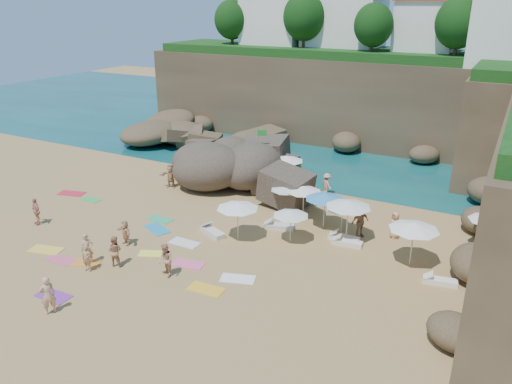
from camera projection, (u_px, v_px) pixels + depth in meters
The scene contains 49 objects.
ground at pixel (203, 233), 29.99m from camera, with size 120.00×120.00×0.00m, color tan.
seawater at pixel (356, 128), 54.67m from camera, with size 120.00×120.00×0.00m, color #0C4751.
cliff_back at pixel (363, 100), 48.24m from camera, with size 44.00×8.00×8.00m, color brown.
rock_promontory at pixel (201, 145), 47.98m from camera, with size 12.00×7.00×2.00m, color brown, non-canonical shape.
clifftop_buildings at pixel (382, 21), 45.85m from camera, with size 28.48×9.48×7.00m.
clifftop_trees at pixel (384, 24), 39.89m from camera, with size 35.60×23.82×4.40m.
marina_masts at pixel (226, 88), 60.83m from camera, with size 3.10×0.10×6.00m.
rock_outcrop at pixel (266, 186), 37.57m from camera, with size 8.25×6.19×3.30m, color brown, non-canonical shape.
flag_pole at pixel (259, 147), 38.12m from camera, with size 0.77×0.32×4.06m.
parasol_0 at pixel (304, 189), 31.49m from camera, with size 2.25×2.25×2.13m.
parasol_1 at pixel (287, 158), 36.85m from camera, with size 2.49×2.49×2.35m.
parasol_2 at pixel (287, 187), 32.08m from camera, with size 2.12×2.12×2.00m.
parasol_3 at pixel (490, 218), 27.26m from camera, with size 2.29×2.29×2.17m.
parasol_4 at pixel (348, 204), 28.35m from camera, with size 2.63×2.63×2.49m.
parasol_7 at pixel (343, 206), 29.33m from camera, with size 2.03×2.03×1.92m.
parasol_8 at pixel (414, 226), 25.59m from camera, with size 2.61×2.61×2.47m.
parasol_9 at pixel (238, 205), 28.53m from camera, with size 2.45×2.45×2.32m.
parasol_10 at pixel (325, 196), 29.95m from camera, with size 2.41×2.41×2.27m.
parasol_11 at pixel (291, 213), 28.29m from camera, with size 2.08×2.08×1.97m.
lounger_0 at pixel (279, 226), 30.56m from camera, with size 1.87×0.62×0.29m, color silver.
lounger_1 at pixel (350, 212), 32.65m from camera, with size 1.72×0.57×0.27m, color white.
lounger_2 at pixel (344, 238), 29.05m from camera, with size 1.79×0.60×0.28m, color silver.
lounger_3 at pixel (213, 232), 29.81m from camera, with size 1.89×0.63×0.29m, color silver.
lounger_4 at pixel (440, 281), 24.64m from camera, with size 1.63×0.54×0.25m, color white.
lounger_5 at pixel (347, 243), 28.52m from camera, with size 1.70×0.57×0.27m, color silver.
towel_1 at pixel (61, 260), 26.88m from camera, with size 1.66×0.83×0.03m, color #DB5572.
towel_2 at pixel (86, 263), 26.61m from camera, with size 1.56×0.78×0.03m, color orange.
towel_3 at pixel (160, 219), 31.85m from camera, with size 1.66×0.83×0.03m, color #31AC67.
towel_4 at pixel (46, 250), 27.97m from camera, with size 1.86×0.93×0.03m, color yellow.
towel_5 at pixel (184, 243), 28.77m from camera, with size 1.77×0.88×0.03m, color silver.
towel_6 at pixel (53, 296), 23.62m from camera, with size 1.74×0.87×0.03m, color purple.
towel_7 at pixel (72, 193), 36.10m from camera, with size 1.89×0.95×0.03m, color red.
towel_8 at pixel (157, 229), 30.51m from camera, with size 1.89×0.95×0.03m, color #228AB9.
towel_9 at pixel (188, 264), 26.49m from camera, with size 1.75×0.88×0.03m, color #F15E8F.
towel_10 at pixel (206, 289), 24.18m from camera, with size 1.76×0.88×0.03m, color yellow.
towel_11 at pixel (91, 200), 34.97m from camera, with size 1.47×0.74×0.03m, color green.
towel_12 at pixel (152, 254), 27.56m from camera, with size 1.50×0.75×0.03m, color #FFFC43.
towel_13 at pixel (238, 279), 25.08m from camera, with size 1.73×0.86×0.03m, color white.
person_stand_0 at pixel (87, 249), 26.23m from camera, with size 0.63×0.42×1.73m, color tan.
person_stand_1 at pixel (115, 251), 26.07m from camera, with size 0.83×0.64×1.70m, color tan.
person_stand_2 at pixel (327, 184), 35.62m from camera, with size 1.04×0.43×1.61m, color #DD9C7E.
person_stand_3 at pixel (360, 222), 29.26m from camera, with size 1.11×0.46×1.90m, color #9C6E4E.
person_stand_4 at pixel (395, 225), 29.18m from camera, with size 0.79×0.43×1.62m, color tan.
person_stand_5 at pixel (170, 176), 36.99m from camera, with size 1.67×0.48×1.80m, color tan.
person_stand_6 at pixel (48, 295), 22.04m from camera, with size 0.68×0.44×1.85m, color tan.
person_lie_1 at pixel (38, 221), 31.13m from camera, with size 1.00×1.71×0.42m, color #DD917D.
person_lie_3 at pixel (126, 241), 28.57m from camera, with size 1.32×1.43×0.38m, color tan.
person_lie_4 at pixel (88, 268), 25.77m from camera, with size 0.52×1.41×0.34m, color tan.
person_lie_5 at pixel (166, 271), 25.20m from camera, with size 0.85×1.75×0.66m, color tan.
Camera 1 is at (15.55, -22.39, 13.15)m, focal length 35.00 mm.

